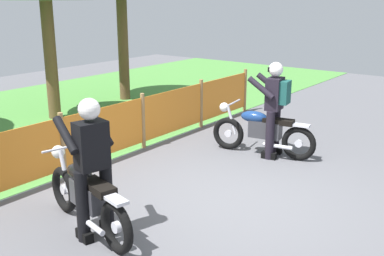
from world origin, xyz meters
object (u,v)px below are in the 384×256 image
object	(u,v)px
motorcycle_trailing	(87,196)
motorcycle_lead	(262,131)
rider_lead	(275,104)
rider_trailing	(92,163)

from	to	relation	value
motorcycle_trailing	motorcycle_lead	bearing A→B (deg)	-81.26
motorcycle_lead	motorcycle_trailing	size ratio (longest dim) A/B	1.00
motorcycle_trailing	rider_lead	xyz separation A→B (m)	(3.81, -0.51, 0.50)
motorcycle_lead	rider_trailing	xyz separation A→B (m)	(-3.82, 0.12, 0.47)
motorcycle_trailing	rider_lead	bearing A→B (deg)	-84.30
motorcycle_lead	motorcycle_trailing	world-z (taller)	motorcycle_trailing
rider_lead	motorcycle_lead	bearing A→B (deg)	0.51
motorcycle_trailing	rider_trailing	bearing A→B (deg)	-179.43
rider_lead	motorcycle_trailing	bearing A→B (deg)	72.75
rider_lead	rider_trailing	world-z (taller)	same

